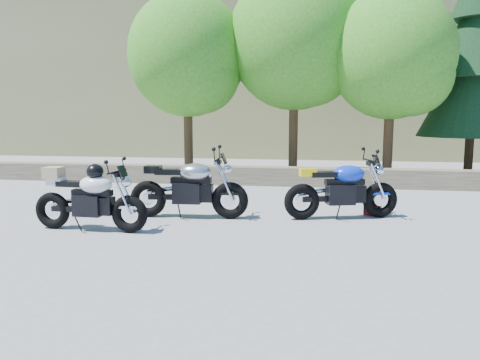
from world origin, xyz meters
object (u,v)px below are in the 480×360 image
object	(u,v)px
blue_bike	(342,190)
backpack	(373,204)
silver_bike	(189,189)
white_bike	(89,198)

from	to	relation	value
blue_bike	backpack	bearing A→B (deg)	20.46
silver_bike	white_bike	size ratio (longest dim) A/B	1.11
white_bike	blue_bike	size ratio (longest dim) A/B	0.95
backpack	blue_bike	bearing A→B (deg)	-127.56
silver_bike	blue_bike	size ratio (longest dim) A/B	1.06
white_bike	blue_bike	distance (m)	4.50
silver_bike	white_bike	distance (m)	1.84
silver_bike	blue_bike	world-z (taller)	silver_bike
white_bike	blue_bike	world-z (taller)	white_bike
silver_bike	white_bike	xyz separation A→B (m)	(-1.37, -1.22, 0.00)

